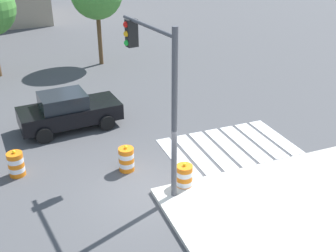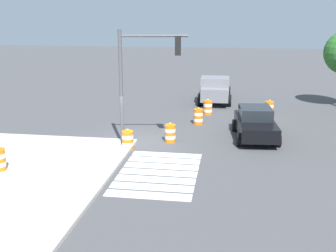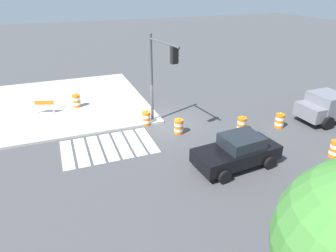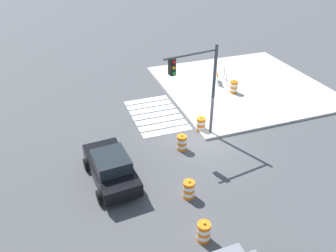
# 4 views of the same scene
# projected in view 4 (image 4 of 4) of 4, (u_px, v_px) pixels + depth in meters

# --- Properties ---
(ground_plane) EXTENTS (120.00, 120.00, 0.00)m
(ground_plane) POSITION_uv_depth(u_px,v_px,m) (205.00, 141.00, 20.32)
(ground_plane) COLOR #474749
(sidewalk_corner) EXTENTS (12.00, 12.00, 0.15)m
(sidewalk_corner) POSITION_uv_depth(u_px,v_px,m) (242.00, 86.00, 26.83)
(sidewalk_corner) COLOR #BCB7AD
(sidewalk_corner) RESTS_ON ground
(crosswalk_stripes) EXTENTS (5.10, 3.20, 0.02)m
(crosswalk_stripes) POSITION_uv_depth(u_px,v_px,m) (156.00, 115.00, 23.01)
(crosswalk_stripes) COLOR silver
(crosswalk_stripes) RESTS_ON ground
(sports_car) EXTENTS (4.44, 2.41, 1.63)m
(sports_car) POSITION_uv_depth(u_px,v_px,m) (111.00, 167.00, 16.85)
(sports_car) COLOR black
(sports_car) RESTS_ON ground
(traffic_barrel_near_corner) EXTENTS (0.56, 0.56, 1.02)m
(traffic_barrel_near_corner) POSITION_uv_depth(u_px,v_px,m) (201.00, 124.00, 21.06)
(traffic_barrel_near_corner) COLOR orange
(traffic_barrel_near_corner) RESTS_ON ground
(traffic_barrel_median_near) EXTENTS (0.56, 0.56, 1.02)m
(traffic_barrel_median_near) POSITION_uv_depth(u_px,v_px,m) (182.00, 143.00, 19.34)
(traffic_barrel_median_near) COLOR orange
(traffic_barrel_median_near) RESTS_ON ground
(traffic_barrel_median_far) EXTENTS (0.56, 0.56, 1.02)m
(traffic_barrel_median_far) POSITION_uv_depth(u_px,v_px,m) (204.00, 232.00, 13.85)
(traffic_barrel_median_far) COLOR orange
(traffic_barrel_median_far) RESTS_ON ground
(traffic_barrel_far_curb) EXTENTS (0.56, 0.56, 1.02)m
(traffic_barrel_far_curb) POSITION_uv_depth(u_px,v_px,m) (189.00, 189.00, 16.01)
(traffic_barrel_far_curb) COLOR orange
(traffic_barrel_far_curb) RESTS_ON ground
(traffic_barrel_on_sidewalk) EXTENTS (0.56, 0.56, 1.02)m
(traffic_barrel_on_sidewalk) POSITION_uv_depth(u_px,v_px,m) (234.00, 87.00, 25.39)
(traffic_barrel_on_sidewalk) COLOR orange
(traffic_barrel_on_sidewalk) RESTS_ON sidewalk_corner
(construction_barricade) EXTENTS (1.42, 1.14, 1.00)m
(construction_barricade) POSITION_uv_depth(u_px,v_px,m) (218.00, 75.00, 26.96)
(construction_barricade) COLOR silver
(construction_barricade) RESTS_ON sidewalk_corner
(traffic_light_pole) EXTENTS (0.79, 3.26, 5.50)m
(traffic_light_pole) POSITION_uv_depth(u_px,v_px,m) (197.00, 79.00, 18.46)
(traffic_light_pole) COLOR #4C4C51
(traffic_light_pole) RESTS_ON sidewalk_corner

